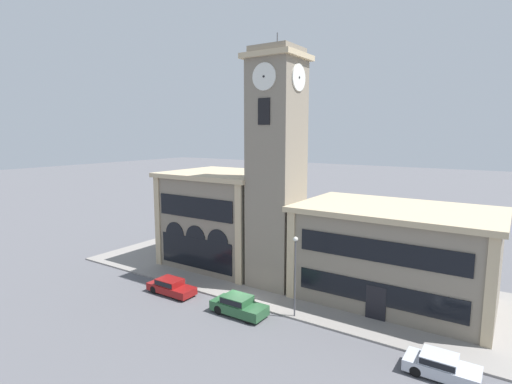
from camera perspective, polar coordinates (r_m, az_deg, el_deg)
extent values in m
plane|color=#56565B|center=(34.24, -1.96, -15.83)|extent=(300.00, 300.00, 0.00)
cube|color=gray|center=(39.99, 4.32, -12.09)|extent=(43.27, 14.74, 0.15)
cube|color=gray|center=(35.93, 2.92, 2.16)|extent=(4.14, 4.14, 20.31)
cube|color=tan|center=(36.31, 3.05, 18.67)|extent=(4.84, 4.84, 0.45)
cube|color=gray|center=(36.41, 3.06, 19.49)|extent=(3.81, 3.81, 0.60)
cylinder|color=#4C4C51|center=(36.59, 3.07, 20.87)|extent=(0.10, 0.10, 1.20)
cylinder|color=silver|center=(34.24, 1.15, 16.17)|extent=(2.26, 0.10, 2.26)
cylinder|color=black|center=(34.18, 1.08, 16.19)|extent=(0.18, 0.04, 0.18)
cylinder|color=silver|center=(35.00, 6.13, 15.95)|extent=(0.10, 2.26, 2.26)
cylinder|color=black|center=(34.97, 6.24, 15.96)|extent=(0.04, 0.18, 0.18)
cube|color=black|center=(33.97, 1.15, 11.44)|extent=(1.16, 0.10, 2.20)
cube|color=gray|center=(43.45, -4.46, -3.99)|extent=(11.26, 9.46, 9.52)
cube|color=tan|center=(42.66, -4.53, 2.56)|extent=(11.96, 10.16, 0.45)
cube|color=tan|center=(43.53, -13.88, -4.19)|extent=(0.70, 0.16, 9.52)
cube|color=tan|center=(36.63, -2.54, -6.31)|extent=(0.70, 0.16, 9.52)
cube|color=black|center=(39.46, -8.76, -2.22)|extent=(9.24, 0.10, 2.09)
cube|color=black|center=(40.54, -8.61, -8.58)|extent=(9.01, 0.10, 3.04)
cylinder|color=black|center=(42.01, -11.53, -5.90)|extent=(2.48, 0.06, 2.48)
cylinder|color=black|center=(40.12, -8.67, -6.50)|extent=(2.48, 0.06, 2.48)
cylinder|color=black|center=(38.34, -5.52, -7.14)|extent=(2.48, 0.06, 2.48)
cube|color=gray|center=(35.89, 19.15, -8.70)|extent=(15.27, 9.46, 7.57)
cube|color=tan|center=(34.95, 19.46, -2.39)|extent=(15.97, 10.16, 0.45)
cube|color=tan|center=(34.10, 4.98, -9.15)|extent=(0.70, 0.16, 7.57)
cube|color=tan|center=(30.41, 30.49, -12.52)|extent=(0.70, 0.16, 7.57)
cube|color=black|center=(30.99, 17.06, -8.08)|extent=(12.52, 0.10, 1.67)
cube|color=black|center=(32.35, 16.73, -15.05)|extent=(1.50, 0.12, 2.73)
cube|color=black|center=(32.05, 16.80, -13.70)|extent=(12.52, 0.10, 1.70)
cube|color=maroon|center=(36.93, -11.99, -13.32)|extent=(4.52, 1.78, 0.63)
cube|color=maroon|center=(36.84, -12.22, -12.42)|extent=(2.17, 1.60, 0.52)
cube|color=black|center=(36.84, -12.22, -12.42)|extent=(2.08, 1.64, 0.39)
cylinder|color=black|center=(36.58, -9.50, -13.73)|extent=(0.68, 0.22, 0.68)
cylinder|color=black|center=(35.55, -11.27, -14.45)|extent=(0.68, 0.22, 0.68)
cylinder|color=black|center=(38.43, -12.64, -12.72)|extent=(0.68, 0.22, 0.68)
cylinder|color=black|center=(37.45, -14.40, -13.35)|extent=(0.68, 0.22, 0.68)
cube|color=#285633|center=(32.42, -2.44, -16.17)|extent=(4.47, 1.90, 0.75)
cube|color=#285633|center=(32.25, -2.71, -15.04)|extent=(2.14, 1.71, 0.55)
cube|color=black|center=(32.25, -2.71, -15.04)|extent=(2.06, 1.75, 0.41)
cylinder|color=black|center=(32.43, 0.54, -16.57)|extent=(0.72, 0.22, 0.72)
cylinder|color=black|center=(31.17, -1.23, -17.65)|extent=(0.72, 0.22, 0.72)
cylinder|color=black|center=(33.88, -3.54, -15.45)|extent=(0.72, 0.22, 0.72)
cylinder|color=black|center=(32.67, -5.39, -16.41)|extent=(0.72, 0.22, 0.72)
cube|color=#B2B7C1|center=(27.54, 25.00, -21.87)|extent=(4.09, 1.88, 0.66)
cube|color=#B2B7C1|center=(27.29, 24.71, -20.80)|extent=(1.96, 1.69, 0.46)
cube|color=black|center=(27.29, 24.71, -20.80)|extent=(1.89, 1.73, 0.35)
cylinder|color=black|center=(28.25, 27.98, -21.69)|extent=(0.65, 0.22, 0.65)
cylinder|color=black|center=(28.50, 22.55, -21.05)|extent=(0.65, 0.22, 0.65)
cylinder|color=black|center=(27.08, 21.81, -22.67)|extent=(0.65, 0.22, 0.65)
cylinder|color=#4C4C51|center=(31.04, 5.59, -12.29)|extent=(0.12, 0.12, 5.90)
sphere|color=silver|center=(30.09, 5.68, -6.71)|extent=(0.36, 0.36, 0.36)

